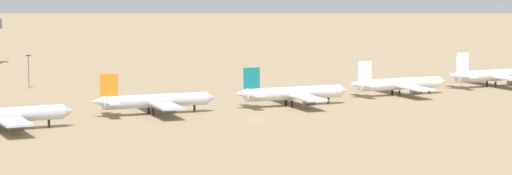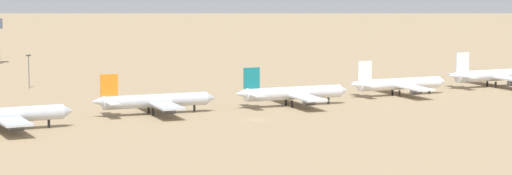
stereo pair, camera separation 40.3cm
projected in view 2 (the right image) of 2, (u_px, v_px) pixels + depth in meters
ground at (256, 120)px, 308.59m from camera, size 4000.00×4000.00×0.00m
parked_jet_white_1 at (0, 115)px, 286.00m from camera, size 42.41×35.68×14.01m
parked_jet_orange_2 at (154, 101)px, 318.37m from camera, size 40.76×34.59×13.47m
parked_jet_teal_3 at (292, 93)px, 337.17m from camera, size 41.19×34.97×13.61m
parked_jet_white_4 at (399, 84)px, 364.91m from camera, size 39.87×33.76×13.17m
parked_jet_white_5 at (494, 75)px, 391.11m from camera, size 42.49×35.88×14.03m
light_pole_west at (29, 69)px, 386.25m from camera, size 1.80×0.50×12.98m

